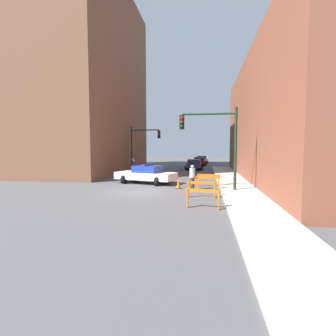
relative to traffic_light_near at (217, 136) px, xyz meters
name	(u,v)px	position (x,y,z in m)	size (l,w,h in m)	color
ground_plane	(140,193)	(-4.73, -1.31, -3.53)	(120.00, 120.00, 0.00)	#4C4C4F
sidewalk_right	(242,194)	(1.47, -1.31, -3.47)	(2.40, 44.00, 0.12)	#B2ADA3
building_corner_left	(69,82)	(-16.73, 12.69, 6.99)	(14.00, 20.00, 21.05)	brown
building_right	(319,118)	(8.67, 6.69, 1.76)	(12.00, 28.00, 10.58)	brown
traffic_light_near	(217,136)	(0.00, 0.00, 0.00)	(3.64, 0.35, 5.20)	black
traffic_light_far	(141,142)	(-8.03, 12.38, -0.13)	(3.44, 0.35, 5.20)	black
police_car	(146,174)	(-5.26, 2.90, -2.81)	(5.04, 3.19, 1.52)	white
parked_car_near	(194,164)	(-2.12, 16.65, -2.86)	(2.28, 4.30, 1.31)	navy
parked_car_mid	(199,161)	(-1.63, 24.46, -2.86)	(2.35, 4.34, 1.31)	maroon
parked_car_far	(201,159)	(-1.43, 31.08, -2.86)	(2.54, 4.45, 1.31)	silver
pedestrian_crossing	(134,168)	(-7.43, 7.10, -2.67)	(0.37, 0.37, 1.66)	black
pedestrian_corner	(133,166)	(-8.37, 10.05, -2.67)	(0.51, 0.51, 1.66)	#382D23
pedestrian_sidewalk	(192,177)	(-1.55, 0.24, -2.67)	(0.42, 0.42, 1.66)	#382D23
barrier_front	(203,195)	(-0.80, -5.03, -2.91)	(1.58, 0.42, 0.90)	orange
barrier_mid	(201,187)	(-0.90, -2.35, -2.91)	(1.60, 0.19, 0.90)	orange
barrier_back	(208,181)	(-0.55, 0.31, -2.91)	(1.60, 0.26, 0.90)	orange
barrier_corner	(209,178)	(-0.46, 1.81, -2.91)	(1.59, 0.36, 0.90)	orange
traffic_cone	(178,184)	(-2.51, 0.71, -3.21)	(0.36, 0.36, 0.66)	black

